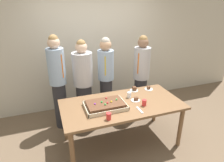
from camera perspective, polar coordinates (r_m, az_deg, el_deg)
name	(u,v)px	position (r m, az deg, el deg)	size (l,w,h in m)	color
ground_plane	(121,142)	(3.61, 2.67, -17.26)	(12.00, 12.00, 0.00)	brown
interior_back_panel	(95,40)	(4.37, -5.00, 11.78)	(8.00, 0.12, 3.00)	beige
party_table	(122,108)	(3.22, 2.90, -7.83)	(1.94, 0.96, 0.77)	brown
sheet_cake	(105,105)	(3.04, -1.99, -7.06)	(0.63, 0.43, 0.11)	beige
plated_slice_near_left	(134,89)	(3.60, 6.49, -2.48)	(0.15, 0.15, 0.08)	white
plated_slice_near_right	(149,89)	(3.70, 10.64, -2.18)	(0.15, 0.15, 0.07)	white
plated_slice_far_left	(136,100)	(3.27, 6.94, -5.43)	(0.15, 0.15, 0.06)	white
drink_cup_nearest	(129,95)	(3.35, 5.04, -4.05)	(0.07, 0.07, 0.10)	white
drink_cup_middle	(109,116)	(2.76, -0.98, -10.27)	(0.07, 0.07, 0.10)	red
drink_cup_far_end	(144,103)	(3.13, 9.39, -6.26)	(0.07, 0.07, 0.10)	red
cake_server_utensil	(140,110)	(3.02, 8.10, -8.37)	(0.03, 0.20, 0.01)	silver
person_serving_front	(83,82)	(3.75, -8.35, -0.44)	(0.37, 0.37, 1.68)	#28282D
person_green_shirt_behind	(141,74)	(4.09, 8.51, 1.90)	(0.33, 0.33, 1.69)	#28282D
person_striped_tie_right	(58,81)	(3.67, -15.49, -0.05)	(0.30, 0.30, 1.79)	#28282D
person_far_right_suit	(106,78)	(3.83, -1.77, 0.96)	(0.31, 0.31, 1.69)	#28282D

